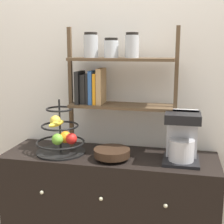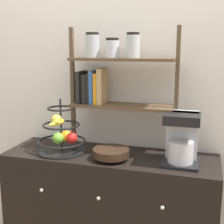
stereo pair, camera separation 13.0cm
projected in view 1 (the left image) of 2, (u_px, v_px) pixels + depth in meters
name	position (u px, v px, depth m)	size (l,w,h in m)	color
wall_back	(118.00, 85.00, 2.14)	(7.00, 0.05, 2.60)	silver
sideboard	(110.00, 218.00, 2.07)	(1.35, 0.44, 0.88)	black
coffee_maker	(182.00, 137.00, 1.85)	(0.21, 0.23, 0.30)	black
fruit_stand	(61.00, 136.00, 1.98)	(0.32, 0.32, 0.35)	black
wooden_bowl	(112.00, 153.00, 1.89)	(0.22, 0.22, 0.07)	black
shelf_hutch	(108.00, 76.00, 1.97)	(0.70, 0.20, 0.80)	brown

